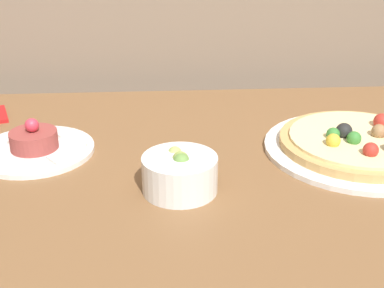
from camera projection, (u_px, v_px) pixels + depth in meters
The scene contains 4 objects.
dining_table at pixel (186, 203), 1.04m from camera, with size 1.49×0.83×0.74m.
pizza_plate at pixel (359, 144), 1.04m from camera, with size 0.36×0.36×0.06m.
tartare_plate at pixel (35, 146), 1.03m from camera, with size 0.23×0.23×0.07m.
small_bowl at pixel (180, 173), 0.89m from camera, with size 0.13×0.13×0.07m.
Camera 1 is at (-0.05, -0.48, 1.19)m, focal length 50.00 mm.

